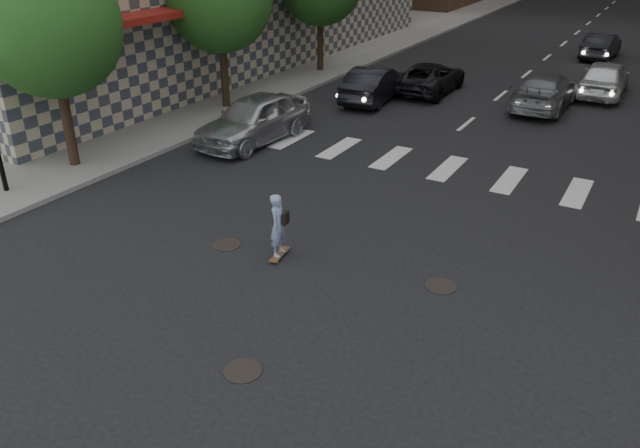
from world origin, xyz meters
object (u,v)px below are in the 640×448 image
at_px(traffic_car_a, 374,84).
at_px(traffic_car_d, 605,78).
at_px(traffic_car_b, 545,91).
at_px(traffic_car_c, 430,77).
at_px(skateboarder, 279,225).
at_px(silver_sedan, 254,119).
at_px(traffic_car_e, 601,46).
at_px(tree_a, 53,19).

distance_m(traffic_car_a, traffic_car_d, 10.52).
bearing_deg(traffic_car_d, traffic_car_b, 61.57).
distance_m(traffic_car_b, traffic_car_c, 5.22).
distance_m(skateboarder, silver_sedan, 8.71).
bearing_deg(skateboarder, traffic_car_a, 98.12).
bearing_deg(traffic_car_c, traffic_car_a, 59.73).
xyz_separation_m(traffic_car_b, traffic_car_e, (0.54, 12.32, -0.04)).
relative_size(traffic_car_c, traffic_car_e, 1.14).
relative_size(tree_a, traffic_car_b, 1.28).
xyz_separation_m(traffic_car_c, traffic_car_e, (5.75, 12.12, 0.03)).
bearing_deg(traffic_car_a, silver_sedan, 74.01).
xyz_separation_m(traffic_car_b, traffic_car_d, (1.87, 3.48, 0.05)).
bearing_deg(traffic_car_e, traffic_car_a, 67.82).
height_order(silver_sedan, traffic_car_c, silver_sedan).
bearing_deg(traffic_car_a, traffic_car_b, -164.77).
height_order(silver_sedan, traffic_car_a, silver_sedan).
bearing_deg(traffic_car_c, traffic_car_d, -155.84).
xyz_separation_m(skateboarder, traffic_car_d, (4.51, 19.93, -0.05)).
distance_m(traffic_car_c, traffic_car_e, 13.42).
xyz_separation_m(tree_a, traffic_car_e, (12.11, 26.98, -3.94)).
height_order(skateboarder, traffic_car_b, skateboarder).
bearing_deg(tree_a, traffic_car_d, 53.46).
distance_m(tree_a, traffic_car_c, 16.65).
relative_size(traffic_car_b, traffic_car_d, 1.10).
bearing_deg(traffic_car_d, traffic_car_c, 24.66).
relative_size(traffic_car_a, traffic_car_e, 1.07).
bearing_deg(traffic_car_a, tree_a, 63.12).
height_order(silver_sedan, traffic_car_d, silver_sedan).
height_order(tree_a, skateboarder, tree_a).
height_order(traffic_car_a, traffic_car_c, traffic_car_a).
height_order(traffic_car_a, traffic_car_d, traffic_car_d).
distance_m(silver_sedan, traffic_car_a, 7.28).
bearing_deg(traffic_car_d, silver_sedan, 52.63).
bearing_deg(traffic_car_e, traffic_car_d, 102.58).
relative_size(skateboarder, traffic_car_d, 0.35).
distance_m(tree_a, traffic_car_a, 13.62).
relative_size(traffic_car_b, traffic_car_e, 1.21).
relative_size(tree_a, traffic_car_a, 1.44).
height_order(tree_a, traffic_car_b, tree_a).
bearing_deg(traffic_car_a, traffic_car_d, -150.44).
bearing_deg(traffic_car_b, skateboarder, 81.90).
xyz_separation_m(traffic_car_d, traffic_car_e, (-1.33, 8.84, -0.10)).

